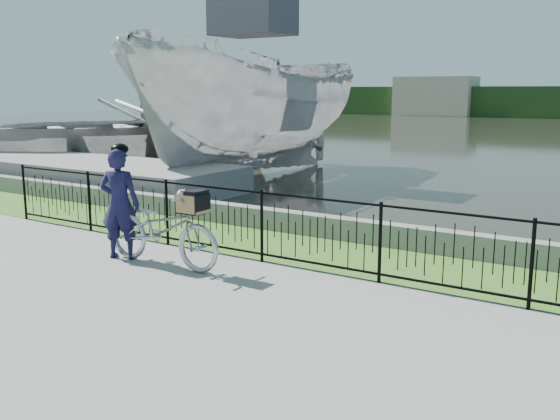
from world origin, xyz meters
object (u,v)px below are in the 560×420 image
Objects in this scene: boat_near at (253,108)px; boat_far at (114,131)px; bicycle_rig at (163,228)px; cyclist at (120,202)px; dock at (81,172)px.

boat_near is 6.69m from boat_far.
bicycle_rig is 0.16× the size of boat_far.
cyclist is at bearing -67.66° from boat_near.
boat_near is at bearing 112.34° from cyclist.
boat_far reaches higher than bicycle_rig.
dock is 0.96× the size of boat_near.
boat_far is (-10.18, 9.15, 0.27)m from cyclist.
bicycle_rig is 1.19× the size of cyclist.
cyclist reaches higher than dock.
bicycle_rig is at bearing -62.81° from boat_near.
bicycle_rig is (7.86, -4.90, 0.23)m from dock.
boat_near is (3.43, 3.73, 1.76)m from dock.
boat_far is at bearing 138.04° from cyclist.
boat_near is at bearing -4.06° from boat_far.
bicycle_rig reaches higher than dock.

